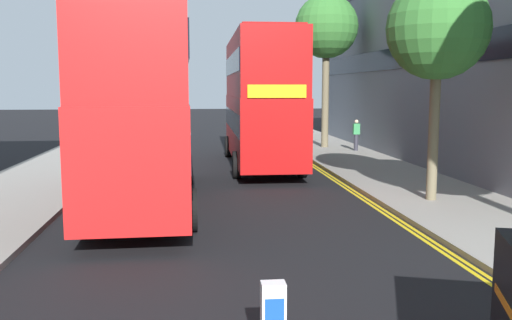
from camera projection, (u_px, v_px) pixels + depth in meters
The scene contains 10 objects.
sidewalk_right at pixel (421, 190), 18.36m from camera, with size 4.00×80.00×0.14m, color gray.
sidewalk_left at pixel (8, 199), 16.93m from camera, with size 4.00×80.00×0.14m, color gray.
kerb_line_outer at pixel (379, 206), 16.16m from camera, with size 0.10×56.00×0.01m, color yellow.
kerb_line_inner at pixel (373, 207), 16.15m from camera, with size 0.10×56.00×0.01m, color yellow.
double_decker_bus_away at pixel (144, 101), 16.13m from camera, with size 2.95×10.85×5.64m.
double_decker_bus_oncoming at pixel (260, 97), 24.21m from camera, with size 2.91×10.84×5.64m.
pedestrian_far at pixel (356, 134), 29.25m from camera, with size 0.34×0.22×1.62m.
street_tree_mid at pixel (438, 30), 15.87m from camera, with size 2.91×2.91×6.39m.
street_tree_far at pixel (326, 28), 30.29m from camera, with size 3.43×3.43×8.28m.
townhouse_terrace_right at pixel (492, 28), 27.03m from camera, with size 10.08×28.00×12.55m.
Camera 1 is at (-0.87, -1.37, 3.41)m, focal length 39.30 mm.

